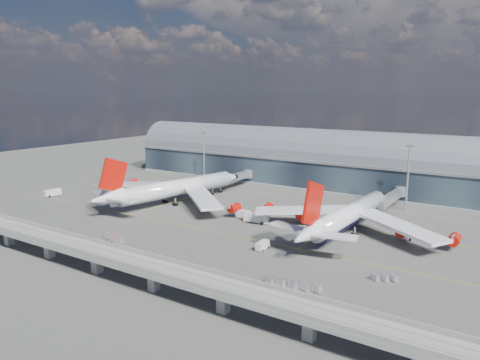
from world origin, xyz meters
The scene contains 19 objects.
ground centered at (0.00, 0.00, 0.00)m, with size 500.00×500.00×0.00m, color #474744.
taxi_lines centered at (0.00, 22.11, 0.01)m, with size 200.00×80.12×0.01m.
terminal centered at (0.00, 77.99, 11.34)m, with size 200.00×30.00×28.00m.
guideway centered at (0.00, -55.00, 5.29)m, with size 220.00×8.50×7.20m.
floodlight_mast_left centered at (-50.00, 55.00, 13.63)m, with size 3.00×0.70×25.70m.
floodlight_mast_right centered at (50.00, 55.00, 13.63)m, with size 3.00×0.70×25.70m.
airliner_left centered at (-33.03, 12.17, 6.46)m, with size 70.22×73.94×22.63m.
airliner_right centered at (41.92, 12.76, 5.85)m, with size 67.94×71.00×22.55m.
jet_bridge_left centered at (-29.07, 53.12, 5.18)m, with size 4.40×28.00×7.25m.
jet_bridge_right centered at (45.47, 51.18, 5.18)m, with size 4.40×32.00×7.25m.
service_truck_0 centered at (-86.76, -7.16, 1.59)m, with size 2.94×7.53×3.07m.
service_truck_1 centered at (3.46, 9.12, 1.52)m, with size 5.31×2.83×3.01m.
service_truck_2 centered at (10.54, 6.79, 1.71)m, with size 9.34×3.98×3.28m.
service_truck_3 centered at (26.81, -16.46, 1.31)m, with size 2.21×5.29×2.55m.
service_truck_4 centered at (59.88, 17.95, 1.60)m, with size 3.28×5.75×3.18m.
service_truck_5 centered at (19.99, 26.66, 1.31)m, with size 4.71×5.48×2.55m.
cargo_train_0 centered at (-15.83, -35.36, 1.01)m, with size 8.83×3.28×1.93m.
cargo_train_1 centered at (46.82, -35.98, 0.97)m, with size 14.08×4.86×1.87m.
cargo_train_2 centered at (63.82, -19.56, 0.77)m, with size 6.58×4.04×1.48m.
Camera 1 is at (93.68, -130.04, 46.71)m, focal length 35.00 mm.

